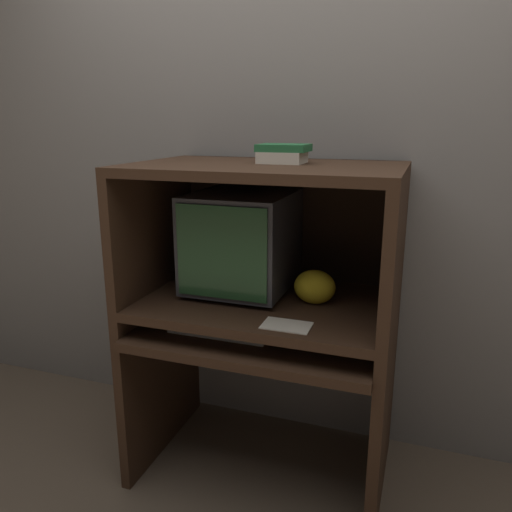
# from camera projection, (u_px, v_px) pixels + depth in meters

# --- Properties ---
(wall_back) EXTENTS (6.00, 0.06, 2.60)m
(wall_back) POSITION_uv_depth(u_px,v_px,m) (293.00, 159.00, 2.22)
(wall_back) COLOR gray
(wall_back) RESTS_ON ground_plane
(desk_base) EXTENTS (1.02, 0.69, 0.67)m
(desk_base) POSITION_uv_depth(u_px,v_px,m) (261.00, 381.00, 2.05)
(desk_base) COLOR #382316
(desk_base) RESTS_ON ground_plane
(desk_monitor_shelf) EXTENTS (1.02, 0.67, 0.11)m
(desk_monitor_shelf) POSITION_uv_depth(u_px,v_px,m) (265.00, 305.00, 2.01)
(desk_monitor_shelf) COLOR #382316
(desk_monitor_shelf) RESTS_ON desk_base
(hutch_upper) EXTENTS (1.02, 0.67, 0.53)m
(hutch_upper) POSITION_uv_depth(u_px,v_px,m) (268.00, 207.00, 1.93)
(hutch_upper) COLOR #382316
(hutch_upper) RESTS_ON desk_monitor_shelf
(crt_monitor) EXTENTS (0.40, 0.45, 0.41)m
(crt_monitor) POSITION_uv_depth(u_px,v_px,m) (242.00, 241.00, 2.05)
(crt_monitor) COLOR #333338
(crt_monitor) RESTS_ON desk_monitor_shelf
(keyboard) EXTENTS (0.39, 0.14, 0.03)m
(keyboard) POSITION_uv_depth(u_px,v_px,m) (221.00, 329.00, 1.94)
(keyboard) COLOR beige
(keyboard) RESTS_ON desk_base
(mouse) EXTENTS (0.06, 0.04, 0.03)m
(mouse) POSITION_uv_depth(u_px,v_px,m) (288.00, 337.00, 1.87)
(mouse) COLOR #B7B7B7
(mouse) RESTS_ON desk_base
(snack_bag) EXTENTS (0.16, 0.12, 0.13)m
(snack_bag) POSITION_uv_depth(u_px,v_px,m) (315.00, 287.00, 1.93)
(snack_bag) COLOR gold
(snack_bag) RESTS_ON desk_monitor_shelf
(book_stack) EXTENTS (0.19, 0.15, 0.07)m
(book_stack) POSITION_uv_depth(u_px,v_px,m) (283.00, 153.00, 1.89)
(book_stack) COLOR beige
(book_stack) RESTS_ON hutch_upper
(paper_card) EXTENTS (0.17, 0.11, 0.00)m
(paper_card) POSITION_uv_depth(u_px,v_px,m) (287.00, 325.00, 1.73)
(paper_card) COLOR beige
(paper_card) RESTS_ON desk_monitor_shelf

